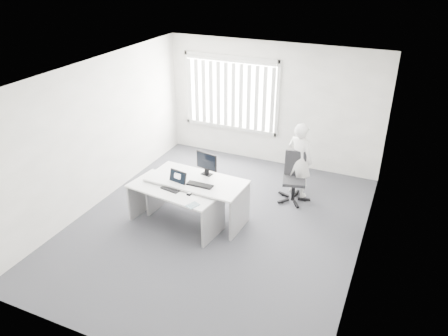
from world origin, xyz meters
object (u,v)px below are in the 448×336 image
at_px(office_chair, 294,185).
at_px(laptop, 172,181).
at_px(desk_near, 175,199).
at_px(person, 299,160).
at_px(desk_far, 197,191).
at_px(monitor, 207,164).

xyz_separation_m(office_chair, laptop, (-1.74, -1.77, 0.58)).
bearing_deg(desk_near, person, 56.27).
distance_m(person, laptop, 2.66).
distance_m(desk_far, person, 2.20).
bearing_deg(monitor, desk_far, -95.85).
height_order(desk_near, desk_far, desk_far).
height_order(desk_near, monitor, monitor).
relative_size(laptop, monitor, 0.82).
relative_size(desk_near, desk_far, 0.95).
relative_size(desk_near, person, 1.12).
height_order(person, laptop, person).
bearing_deg(laptop, monitor, 69.43).
relative_size(desk_near, office_chair, 1.74).
relative_size(desk_far, monitor, 4.17).
distance_m(desk_near, desk_far, 0.44).
bearing_deg(office_chair, monitor, -154.85).
relative_size(office_chair, person, 0.64).
xyz_separation_m(person, monitor, (-1.39, -1.37, 0.25)).
height_order(desk_far, person, person).
distance_m(laptop, monitor, 0.74).
bearing_deg(monitor, laptop, -109.65).
distance_m(office_chair, monitor, 1.92).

